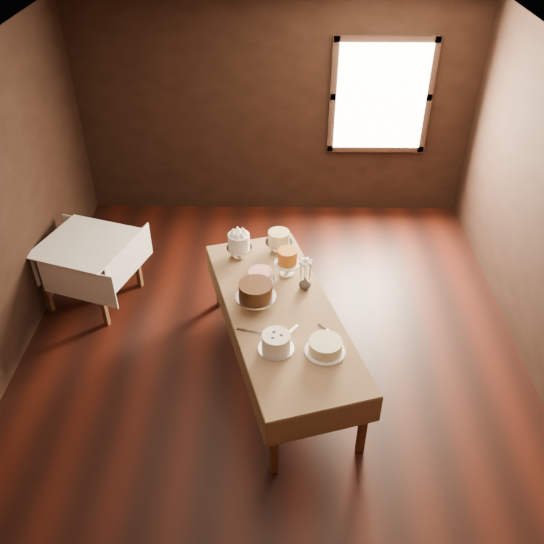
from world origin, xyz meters
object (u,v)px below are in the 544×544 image
at_px(cake_cream, 325,347).
at_px(cake_server_b, 332,334).
at_px(cake_server_a, 292,329).
at_px(cake_lattice, 261,277).
at_px(flower_vase, 305,283).
at_px(display_table, 281,314).
at_px(cake_server_e, 255,332).
at_px(cake_server_c, 266,290).
at_px(cake_meringue, 239,246).
at_px(cake_chocolate, 256,296).
at_px(cake_speckled, 279,242).
at_px(cake_swirl, 276,342).
at_px(cake_caramel, 287,264).
at_px(side_table, 87,249).

bearing_deg(cake_cream, cake_server_b, 70.84).
relative_size(cake_cream, cake_server_a, 1.62).
height_order(cake_lattice, flower_vase, flower_vase).
distance_m(display_table, cake_server_e, 0.38).
bearing_deg(display_table, cake_server_a, -69.39).
bearing_deg(cake_lattice, cake_server_b, -48.90).
height_order(cake_server_c, flower_vase, flower_vase).
height_order(cake_lattice, cake_server_a, cake_lattice).
bearing_deg(display_table, cake_meringue, 117.13).
bearing_deg(display_table, cake_lattice, 115.12).
relative_size(cake_cream, flower_vase, 3.19).
relative_size(cake_lattice, cake_chocolate, 0.69).
height_order(cake_speckled, cake_server_a, cake_speckled).
bearing_deg(cake_swirl, cake_server_c, 97.31).
bearing_deg(cake_meringue, cake_chocolate, -75.86).
distance_m(cake_lattice, flower_vase, 0.43).
bearing_deg(cake_speckled, cake_caramel, -77.85).
height_order(cake_speckled, cake_server_b, cake_speckled).
distance_m(cake_speckled, flower_vase, 0.67).
bearing_deg(cake_server_e, cake_caramel, 86.28).
xyz_separation_m(cake_server_b, cake_server_c, (-0.58, 0.60, 0.00)).
relative_size(display_table, cake_chocolate, 5.94).
bearing_deg(cake_server_b, cake_speckled, 158.21).
bearing_deg(cake_speckled, cake_cream, -74.96).
relative_size(cake_caramel, cake_swirl, 0.87).
xyz_separation_m(side_table, cake_lattice, (1.87, -0.63, 0.13)).
xyz_separation_m(cake_server_b, cake_server_e, (-0.67, 0.01, 0.00)).
distance_m(side_table, cake_server_a, 2.54).
xyz_separation_m(cake_server_c, flower_vase, (0.37, 0.03, 0.06)).
height_order(cake_swirl, flower_vase, cake_swirl).
height_order(cake_chocolate, cake_server_a, cake_chocolate).
height_order(cake_speckled, cake_chocolate, cake_chocolate).
xyz_separation_m(cake_speckled, flower_vase, (0.25, -0.62, -0.05)).
bearing_deg(side_table, cake_lattice, -18.58).
xyz_separation_m(cake_swirl, cake_server_b, (0.48, 0.19, -0.07)).
xyz_separation_m(cake_lattice, flower_vase, (0.42, -0.10, 0.01)).
relative_size(cake_chocolate, cake_server_c, 1.79).
xyz_separation_m(side_table, cake_server_a, (2.17, -1.32, 0.08)).
height_order(cake_server_a, flower_vase, flower_vase).
bearing_deg(cake_cream, cake_server_e, 159.38).
relative_size(cake_meringue, cake_speckled, 1.00).
relative_size(cake_server_a, cake_server_e, 1.00).
height_order(cake_meringue, cake_server_e, cake_meringue).
xyz_separation_m(cake_server_e, flower_vase, (0.45, 0.63, 0.06)).
height_order(side_table, cake_chocolate, cake_chocolate).
bearing_deg(cake_server_b, cake_chocolate, -160.60).
xyz_separation_m(cake_lattice, cake_caramel, (0.26, 0.12, 0.07)).
bearing_deg(cake_meringue, side_table, 172.44).
relative_size(cake_swirl, cake_server_a, 1.39).
height_order(cake_meringue, cake_chocolate, cake_meringue).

